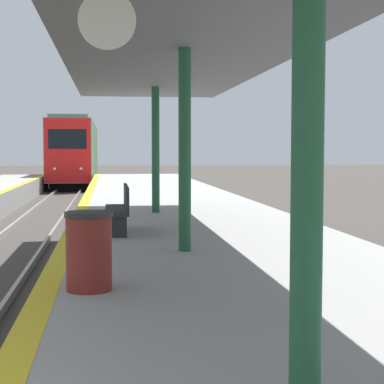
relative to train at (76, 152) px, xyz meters
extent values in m
cube|color=black|center=(0.00, 0.07, -2.10)|extent=(2.37, 18.50, 0.55)
cube|color=#477247|center=(0.00, 0.07, 0.12)|extent=(2.78, 20.56, 3.88)
cube|color=red|center=(0.00, -10.13, 0.12)|extent=(2.73, 0.16, 3.80)
cube|color=black|center=(0.00, -10.19, 0.80)|extent=(2.23, 0.06, 1.16)
cube|color=slate|center=(0.00, 0.07, 2.18)|extent=(2.37, 19.53, 0.24)
sphere|color=white|center=(-0.77, -10.19, -0.95)|extent=(0.18, 0.18, 0.18)
sphere|color=white|center=(0.77, -10.19, -0.95)|extent=(0.18, 0.18, 0.18)
cylinder|color=#1E5133|center=(3.59, -44.74, 0.18)|extent=(0.20, 0.20, 3.21)
cylinder|color=#1E5133|center=(3.59, -38.41, 0.18)|extent=(0.20, 0.20, 3.21)
cylinder|color=#1E5133|center=(3.59, -32.08, 0.18)|extent=(0.20, 0.20, 3.21)
cube|color=#515156|center=(3.59, -38.41, 1.89)|extent=(4.01, 19.00, 0.20)
cylinder|color=white|center=(2.38, -42.21, 1.44)|extent=(0.56, 0.04, 0.56)
cylinder|color=maroon|center=(2.15, -41.12, -1.00)|extent=(0.53, 0.53, 0.85)
cylinder|color=#262626|center=(2.15, -41.12, -0.55)|extent=(0.55, 0.55, 0.06)
cube|color=#28282D|center=(2.53, -35.99, -0.99)|extent=(0.44, 1.83, 0.08)
cube|color=#28282D|center=(2.72, -35.99, -0.73)|extent=(0.06, 1.83, 0.44)
cube|color=#262628|center=(2.53, -36.72, -1.23)|extent=(0.35, 0.08, 0.40)
cube|color=#262628|center=(2.53, -35.26, -1.23)|extent=(0.35, 0.08, 0.40)
camera|label=1|loc=(2.39, -48.52, 0.20)|focal=60.00mm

